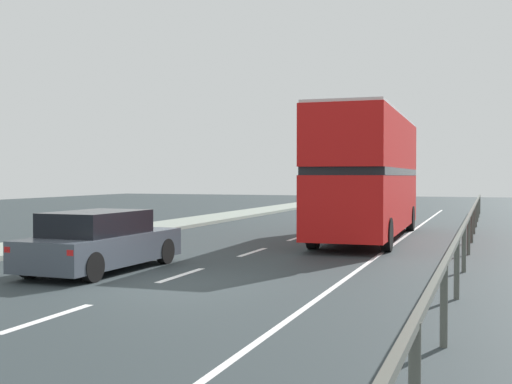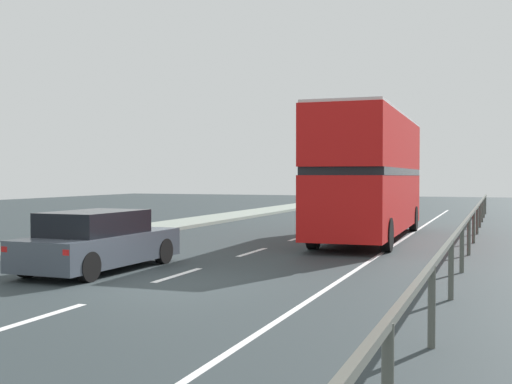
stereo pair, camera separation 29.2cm
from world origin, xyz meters
name	(u,v)px [view 1 (the left image)]	position (x,y,z in m)	size (l,w,h in m)	color
ground_plane	(157,286)	(0.00, 0.00, -0.05)	(73.24, 120.00, 0.10)	#293235
lane_paint_markings	(346,245)	(2.16, 8.67, 0.00)	(3.71, 46.00, 0.01)	silver
bridge_side_railing	(470,219)	(5.93, 9.00, 0.89)	(0.10, 42.00, 1.11)	#51544C
double_decker_bus_red	(369,173)	(2.46, 10.97, 2.33)	(2.68, 10.70, 4.36)	red
hatchback_car_near	(101,242)	(-2.07, 1.14, 0.68)	(1.92, 4.54, 1.40)	#424A55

